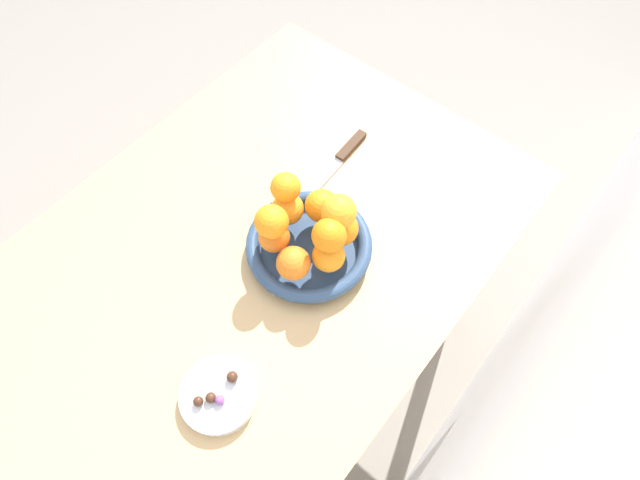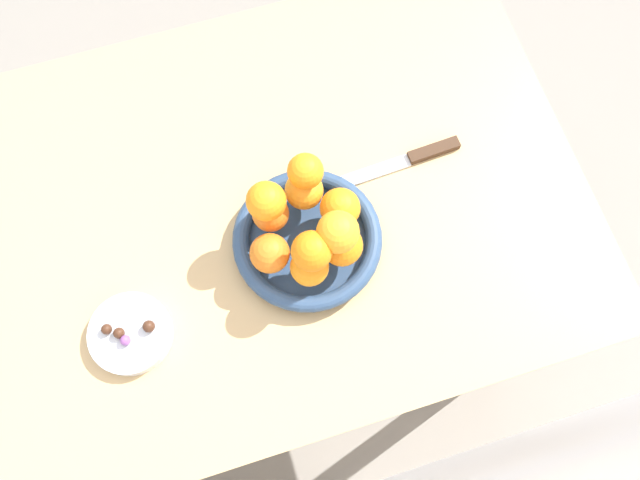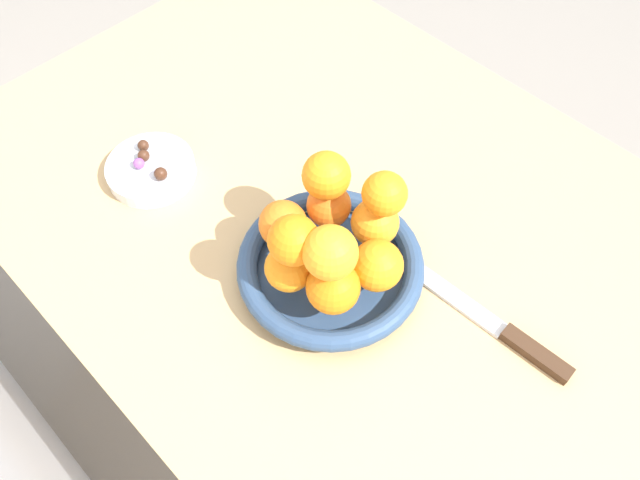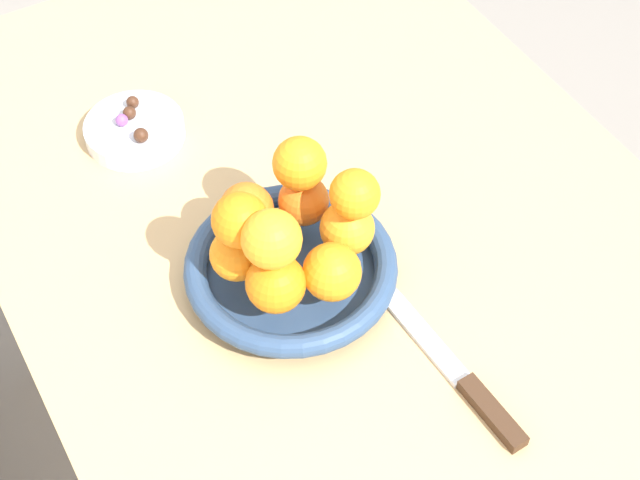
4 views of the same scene
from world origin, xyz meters
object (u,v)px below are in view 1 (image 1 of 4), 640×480
at_px(orange_7, 329,235).
at_px(candy_ball_0, 211,398).
at_px(dining_table, 256,272).
at_px(orange_0, 322,206).
at_px(candy_ball_3, 220,400).
at_px(orange_5, 341,229).
at_px(orange_8, 272,222).
at_px(orange_2, 274,237).
at_px(candy_ball_2, 198,401).
at_px(orange_4, 329,256).
at_px(orange_1, 288,209).
at_px(orange_3, 293,263).
at_px(candy_dish, 219,395).
at_px(orange_9, 286,187).
at_px(fruit_bowl, 309,246).
at_px(candy_ball_1, 232,377).
at_px(knife, 334,165).
at_px(orange_6, 339,212).

xyz_separation_m(orange_7, candy_ball_0, (0.30, 0.01, -0.10)).
height_order(dining_table, orange_0, orange_0).
relative_size(candy_ball_0, candy_ball_3, 1.07).
relative_size(dining_table, orange_5, 17.31).
relative_size(orange_0, orange_8, 1.06).
distance_m(orange_2, candy_ball_2, 0.30).
bearing_deg(dining_table, orange_4, 112.62).
xyz_separation_m(orange_1, orange_5, (-0.03, 0.10, 0.00)).
distance_m(orange_3, candy_ball_3, 0.25).
height_order(candy_dish, orange_0, orange_0).
distance_m(candy_dish, orange_9, 0.36).
bearing_deg(fruit_bowl, orange_9, -106.18).
bearing_deg(dining_table, orange_9, 168.53).
bearing_deg(candy_ball_3, orange_8, -156.40).
xyz_separation_m(candy_dish, orange_2, (-0.26, -0.10, 0.06)).
height_order(fruit_bowl, orange_8, orange_8).
height_order(dining_table, orange_5, orange_5).
height_order(orange_3, candy_ball_1, orange_3).
relative_size(orange_8, candy_ball_1, 3.16).
height_order(orange_1, knife, orange_1).
bearing_deg(knife, orange_9, 7.69).
distance_m(orange_2, orange_5, 0.12).
height_order(orange_0, orange_8, orange_8).
relative_size(candy_dish, candy_ball_1, 6.74).
xyz_separation_m(orange_5, candy_ball_2, (0.37, 0.01, -0.04)).
bearing_deg(orange_1, dining_table, -15.06).
xyz_separation_m(orange_8, orange_9, (-0.07, -0.03, 0.00)).
bearing_deg(candy_ball_3, candy_ball_1, -165.49).
bearing_deg(dining_table, orange_6, 130.99).
relative_size(orange_6, orange_7, 1.05).
xyz_separation_m(orange_2, candy_ball_3, (0.26, 0.12, -0.04)).
bearing_deg(orange_4, orange_2, -72.14).
bearing_deg(orange_6, fruit_bowl, -47.27).
bearing_deg(knife, orange_7, 35.85).
relative_size(dining_table, orange_0, 17.53).
bearing_deg(candy_dish, knife, -162.85).
relative_size(orange_8, candy_ball_3, 3.72).
bearing_deg(candy_dish, orange_7, -178.26).
bearing_deg(orange_3, orange_8, -105.12).
bearing_deg(candy_ball_2, orange_4, 178.49).
distance_m(candy_ball_0, candy_ball_1, 0.04).
distance_m(fruit_bowl, candy_ball_3, 0.31).
height_order(orange_7, orange_9, orange_7).
height_order(orange_8, candy_ball_0, orange_8).
bearing_deg(orange_0, fruit_bowl, 16.96).
bearing_deg(orange_4, candy_ball_3, 3.18).
bearing_deg(candy_ball_3, dining_table, -145.64).
distance_m(orange_3, candy_ball_0, 0.25).
height_order(candy_ball_0, candy_ball_2, same).
relative_size(fruit_bowl, orange_3, 3.90).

